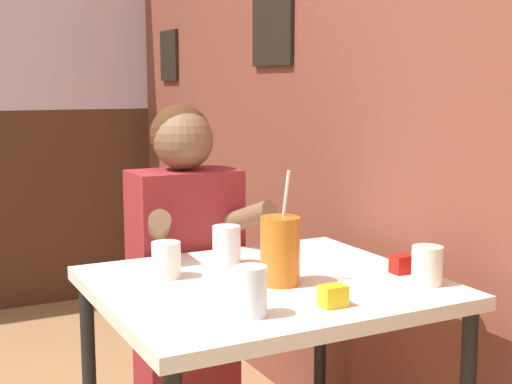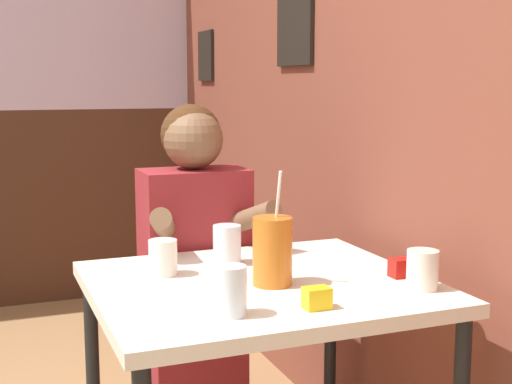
% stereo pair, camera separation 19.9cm
% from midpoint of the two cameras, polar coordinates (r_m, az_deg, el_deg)
% --- Properties ---
extents(brick_wall_right, '(0.08, 4.76, 2.70)m').
position_cam_midpoint_polar(brick_wall_right, '(3.00, -1.52, 10.72)').
color(brick_wall_right, brown).
rests_on(brick_wall_right, ground_plane).
extents(main_table, '(0.86, 0.76, 0.73)m').
position_cam_midpoint_polar(main_table, '(1.90, -2.26, -9.33)').
color(main_table, beige).
rests_on(main_table, ground_plane).
extents(person_seated, '(0.42, 0.40, 1.18)m').
position_cam_midpoint_polar(person_seated, '(2.35, -8.09, -6.99)').
color(person_seated, maroon).
rests_on(person_seated, ground_plane).
extents(cocktail_pitcher, '(0.10, 0.10, 0.30)m').
position_cam_midpoint_polar(cocktail_pitcher, '(1.82, -1.19, -4.74)').
color(cocktail_pitcher, '#C6661E').
rests_on(cocktail_pitcher, main_table).
extents(glass_near_pitcher, '(0.08, 0.08, 0.11)m').
position_cam_midpoint_polar(glass_near_pitcher, '(2.03, -5.19, -4.30)').
color(glass_near_pitcher, silver).
rests_on(glass_near_pitcher, main_table).
extents(glass_center, '(0.08, 0.08, 0.10)m').
position_cam_midpoint_polar(glass_center, '(1.92, -10.17, -5.40)').
color(glass_center, silver).
rests_on(glass_center, main_table).
extents(glass_far_side, '(0.08, 0.08, 0.10)m').
position_cam_midpoint_polar(glass_far_side, '(1.86, 10.57, -5.83)').
color(glass_far_side, silver).
rests_on(glass_far_side, main_table).
extents(glass_by_brick, '(0.07, 0.07, 0.11)m').
position_cam_midpoint_polar(glass_by_brick, '(1.59, -4.03, -7.98)').
color(glass_by_brick, silver).
rests_on(glass_by_brick, main_table).
extents(condiment_ketchup, '(0.06, 0.04, 0.05)m').
position_cam_midpoint_polar(condiment_ketchup, '(1.96, 8.80, -5.75)').
color(condiment_ketchup, '#B7140F').
rests_on(condiment_ketchup, main_table).
extents(condiment_mustard, '(0.06, 0.04, 0.05)m').
position_cam_midpoint_polar(condiment_mustard, '(1.66, 2.76, -8.36)').
color(condiment_mustard, yellow).
rests_on(condiment_mustard, main_table).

